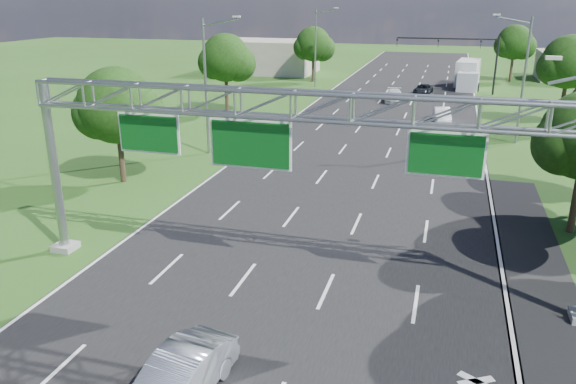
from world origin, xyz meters
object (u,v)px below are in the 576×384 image
(box_truck, at_px, (468,75))
(silver_sedan, at_px, (178,378))
(sign_gantry, at_px, (295,121))
(traffic_signal, at_px, (467,51))

(box_truck, bearing_deg, silver_sedan, -91.26)
(sign_gantry, height_order, traffic_signal, sign_gantry)
(traffic_signal, distance_m, silver_sedan, 61.83)
(traffic_signal, height_order, silver_sedan, traffic_signal)
(sign_gantry, xyz_separation_m, box_truck, (7.67, 58.44, -5.23))
(sign_gantry, relative_size, silver_sedan, 5.09)
(silver_sedan, bearing_deg, sign_gantry, 88.64)
(traffic_signal, relative_size, box_truck, 1.30)
(silver_sedan, distance_m, box_truck, 67.14)
(silver_sedan, bearing_deg, box_truck, 90.28)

